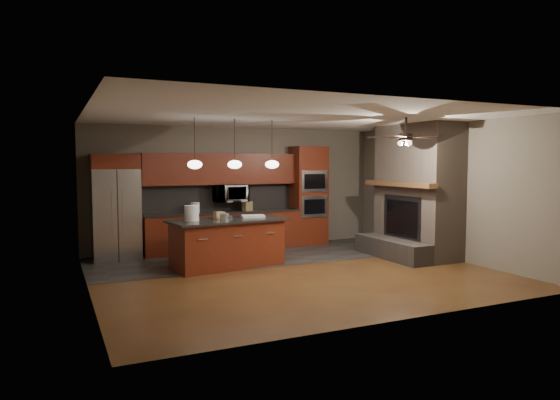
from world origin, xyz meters
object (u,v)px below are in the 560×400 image
counter_box (247,206)px  kitchen_island (228,243)px  refrigerator (116,207)px  white_bucket (192,213)px  cardboard_box (219,215)px  microwave (231,193)px  paint_can (225,217)px  oven_tower (309,196)px  paint_tray (253,216)px  counter_bucket (195,207)px

counter_box → kitchen_island: bearing=-138.4°
refrigerator → white_bucket: refrigerator is taller
kitchen_island → cardboard_box: cardboard_box is taller
microwave → paint_can: size_ratio=4.33×
oven_tower → white_bucket: 3.74m
counter_box → white_bucket: bearing=-152.7°
microwave → paint_tray: size_ratio=1.67×
oven_tower → counter_box: 1.62m
microwave → counter_box: bearing=-15.2°
microwave → paint_can: (-0.75, -1.80, -0.32)m
microwave → kitchen_island: size_ratio=0.32×
refrigerator → microwave: bearing=3.0°
kitchen_island → white_bucket: white_bucket is taller
paint_can → cardboard_box: 0.24m
paint_can → oven_tower: bearing=32.7°
kitchen_island → paint_can: (-0.07, -0.05, 0.51)m
cardboard_box → counter_box: counter_box is taller
paint_can → kitchen_island: bearing=36.6°
counter_bucket → counter_box: bearing=-2.4°
microwave → paint_can: 1.98m
oven_tower → counter_bucket: 2.82m
cardboard_box → oven_tower: bearing=17.3°
paint_can → cardboard_box: bearing=95.6°
oven_tower → paint_tray: oven_tower is taller
cardboard_box → kitchen_island: bearing=-74.3°
counter_bucket → counter_box: 1.21m
refrigerator → paint_tray: bearing=-32.2°
white_bucket → paint_can: 0.62m
kitchen_island → counter_bucket: 1.79m
refrigerator → cardboard_box: refrigerator is taller
refrigerator → counter_bucket: 1.68m
microwave → oven_tower: bearing=-1.7°
oven_tower → counter_bucket: oven_tower is taller
oven_tower → kitchen_island: bearing=-147.4°
white_bucket → cardboard_box: white_bucket is taller
counter_bucket → kitchen_island: bearing=-84.4°
kitchen_island → cardboard_box: size_ratio=11.62×
white_bucket → cardboard_box: (0.59, 0.18, -0.08)m
paint_tray → counter_bucket: counter_bucket is taller
microwave → cardboard_box: bearing=-116.3°
oven_tower → cardboard_box: (-2.75, -1.50, -0.21)m
kitchen_island → refrigerator: bearing=131.4°
paint_tray → cardboard_box: size_ratio=2.20×
paint_tray → microwave: bearing=99.3°
refrigerator → paint_can: 2.44m
white_bucket → counter_bucket: bearing=72.9°
paint_can → counter_bucket: size_ratio=0.75×
counter_box → paint_can: bearing=-139.3°
microwave → kitchen_island: (-0.67, -1.75, -0.84)m
kitchen_island → cardboard_box: bearing=109.7°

